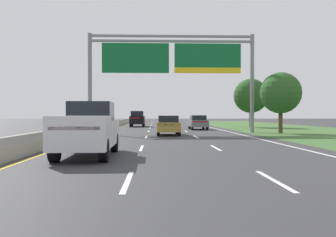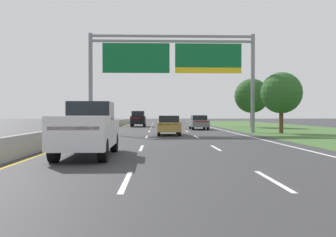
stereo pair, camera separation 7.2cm
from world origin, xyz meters
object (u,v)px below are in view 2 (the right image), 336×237
(car_gold_centre_lane_sedan, at_px, (169,125))
(roadside_tree_mid, at_px, (281,93))
(overhead_sign_gantry, at_px, (172,62))
(roadside_tree_far, at_px, (252,96))
(pickup_truck_white, at_px, (88,129))
(car_grey_right_lane_sedan, at_px, (199,122))
(car_black_left_lane_suv, at_px, (138,119))

(car_gold_centre_lane_sedan, distance_m, roadside_tree_mid, 10.61)
(overhead_sign_gantry, height_order, roadside_tree_far, overhead_sign_gantry)
(pickup_truck_white, distance_m, roadside_tree_mid, 22.03)
(pickup_truck_white, xyz_separation_m, car_grey_right_lane_sedan, (7.36, 25.52, -0.26))
(overhead_sign_gantry, bearing_deg, pickup_truck_white, -102.73)
(car_grey_right_lane_sedan, height_order, roadside_tree_far, roadside_tree_far)
(car_grey_right_lane_sedan, relative_size, roadside_tree_mid, 0.82)
(car_grey_right_lane_sedan, distance_m, roadside_tree_mid, 10.87)
(roadside_tree_mid, height_order, roadside_tree_far, roadside_tree_far)
(car_black_left_lane_suv, bearing_deg, roadside_tree_far, -101.97)
(roadside_tree_mid, bearing_deg, car_black_left_lane_suv, 126.98)
(pickup_truck_white, bearing_deg, roadside_tree_mid, -39.40)
(car_black_left_lane_suv, bearing_deg, pickup_truck_white, 179.73)
(pickup_truck_white, distance_m, car_black_left_lane_suv, 34.95)
(overhead_sign_gantry, bearing_deg, car_grey_right_lane_sedan, 65.92)
(overhead_sign_gantry, height_order, pickup_truck_white, overhead_sign_gantry)
(roadside_tree_mid, bearing_deg, car_gold_centre_lane_sedan, -166.78)
(overhead_sign_gantry, bearing_deg, car_black_left_lane_suv, 103.21)
(overhead_sign_gantry, distance_m, car_black_left_lane_suv, 17.89)
(overhead_sign_gantry, relative_size, car_gold_centre_lane_sedan, 3.42)
(car_gold_centre_lane_sedan, distance_m, car_black_left_lane_suv, 20.49)
(overhead_sign_gantry, xyz_separation_m, roadside_tree_mid, (9.53, -1.20, -2.82))
(pickup_truck_white, height_order, car_gold_centre_lane_sedan, pickup_truck_white)
(car_gold_centre_lane_sedan, bearing_deg, car_black_left_lane_suv, 9.82)
(car_grey_right_lane_sedan, bearing_deg, pickup_truck_white, 163.63)
(car_grey_right_lane_sedan, xyz_separation_m, car_black_left_lane_suv, (-7.13, 9.44, 0.28))
(pickup_truck_white, distance_m, car_grey_right_lane_sedan, 26.56)
(pickup_truck_white, relative_size, car_black_left_lane_suv, 1.15)
(car_gold_centre_lane_sedan, relative_size, roadside_tree_mid, 0.82)
(car_black_left_lane_suv, height_order, roadside_tree_mid, roadside_tree_mid)
(car_gold_centre_lane_sedan, bearing_deg, roadside_tree_mid, -76.70)
(pickup_truck_white, relative_size, roadside_tree_far, 0.87)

